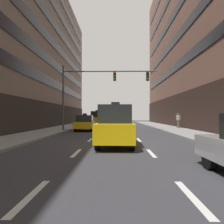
% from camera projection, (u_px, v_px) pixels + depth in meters
% --- Properties ---
extents(ground_plane, '(120.00, 120.00, 0.00)m').
position_uv_depth(ground_plane, '(114.00, 144.00, 12.32)').
color(ground_plane, '#38383D').
extents(sidewalk_left, '(3.31, 80.00, 0.14)m').
position_uv_depth(sidewalk_left, '(1.00, 142.00, 12.44)').
color(sidewalk_left, gray).
rests_on(sidewalk_left, ground).
extents(lane_stripe_l1_s2, '(0.16, 2.00, 0.01)m').
position_uv_depth(lane_stripe_l1_s2, '(31.00, 196.00, 4.35)').
color(lane_stripe_l1_s2, silver).
rests_on(lane_stripe_l1_s2, ground).
extents(lane_stripe_l1_s3, '(0.16, 2.00, 0.01)m').
position_uv_depth(lane_stripe_l1_s3, '(76.00, 153.00, 9.35)').
color(lane_stripe_l1_s3, silver).
rests_on(lane_stripe_l1_s3, ground).
extents(lane_stripe_l1_s4, '(0.16, 2.00, 0.01)m').
position_uv_depth(lane_stripe_l1_s4, '(90.00, 140.00, 14.35)').
color(lane_stripe_l1_s4, silver).
rests_on(lane_stripe_l1_s4, ground).
extents(lane_stripe_l1_s5, '(0.16, 2.00, 0.01)m').
position_uv_depth(lane_stripe_l1_s5, '(97.00, 134.00, 19.34)').
color(lane_stripe_l1_s5, silver).
rests_on(lane_stripe_l1_s5, ground).
extents(lane_stripe_l1_s6, '(0.16, 2.00, 0.01)m').
position_uv_depth(lane_stripe_l1_s6, '(101.00, 130.00, 24.34)').
color(lane_stripe_l1_s6, silver).
rests_on(lane_stripe_l1_s6, ground).
extents(lane_stripe_l1_s7, '(0.16, 2.00, 0.01)m').
position_uv_depth(lane_stripe_l1_s7, '(103.00, 127.00, 29.34)').
color(lane_stripe_l1_s7, silver).
rests_on(lane_stripe_l1_s7, ground).
extents(lane_stripe_l1_s8, '(0.16, 2.00, 0.01)m').
position_uv_depth(lane_stripe_l1_s8, '(105.00, 126.00, 34.34)').
color(lane_stripe_l1_s8, silver).
rests_on(lane_stripe_l1_s8, ground).
extents(lane_stripe_l1_s9, '(0.16, 2.00, 0.01)m').
position_uv_depth(lane_stripe_l1_s9, '(107.00, 124.00, 39.34)').
color(lane_stripe_l1_s9, silver).
rests_on(lane_stripe_l1_s9, ground).
extents(lane_stripe_l1_s10, '(0.16, 2.00, 0.01)m').
position_uv_depth(lane_stripe_l1_s10, '(108.00, 123.00, 44.34)').
color(lane_stripe_l1_s10, silver).
rests_on(lane_stripe_l1_s10, ground).
extents(lane_stripe_l2_s2, '(0.16, 2.00, 0.01)m').
position_uv_depth(lane_stripe_l2_s2, '(192.00, 197.00, 4.29)').
color(lane_stripe_l2_s2, silver).
rests_on(lane_stripe_l2_s2, ground).
extents(lane_stripe_l2_s3, '(0.16, 2.00, 0.01)m').
position_uv_depth(lane_stripe_l2_s3, '(151.00, 153.00, 9.29)').
color(lane_stripe_l2_s3, silver).
rests_on(lane_stripe_l2_s3, ground).
extents(lane_stripe_l2_s4, '(0.16, 2.00, 0.01)m').
position_uv_depth(lane_stripe_l2_s4, '(139.00, 140.00, 14.29)').
color(lane_stripe_l2_s4, silver).
rests_on(lane_stripe_l2_s4, ground).
extents(lane_stripe_l2_s5, '(0.16, 2.00, 0.01)m').
position_uv_depth(lane_stripe_l2_s5, '(133.00, 134.00, 19.29)').
color(lane_stripe_l2_s5, silver).
rests_on(lane_stripe_l2_s5, ground).
extents(lane_stripe_l2_s6, '(0.16, 2.00, 0.01)m').
position_uv_depth(lane_stripe_l2_s6, '(130.00, 130.00, 24.29)').
color(lane_stripe_l2_s6, silver).
rests_on(lane_stripe_l2_s6, ground).
extents(lane_stripe_l2_s7, '(0.16, 2.00, 0.01)m').
position_uv_depth(lane_stripe_l2_s7, '(127.00, 127.00, 29.28)').
color(lane_stripe_l2_s7, silver).
rests_on(lane_stripe_l2_s7, ground).
extents(lane_stripe_l2_s8, '(0.16, 2.00, 0.01)m').
position_uv_depth(lane_stripe_l2_s8, '(126.00, 126.00, 34.28)').
color(lane_stripe_l2_s8, silver).
rests_on(lane_stripe_l2_s8, ground).
extents(lane_stripe_l2_s9, '(0.16, 2.00, 0.01)m').
position_uv_depth(lane_stripe_l2_s9, '(124.00, 124.00, 39.28)').
color(lane_stripe_l2_s9, silver).
rests_on(lane_stripe_l2_s9, ground).
extents(lane_stripe_l2_s10, '(0.16, 2.00, 0.01)m').
position_uv_depth(lane_stripe_l2_s10, '(123.00, 123.00, 44.28)').
color(lane_stripe_l2_s10, silver).
rests_on(lane_stripe_l2_s10, ground).
extents(taxi_driving_0, '(1.91, 4.33, 1.78)m').
position_uv_depth(taxi_driving_0, '(85.00, 123.00, 22.86)').
color(taxi_driving_0, black).
rests_on(taxi_driving_0, ground).
extents(taxi_driving_1, '(1.91, 4.35, 2.26)m').
position_uv_depth(taxi_driving_1, '(116.00, 126.00, 11.36)').
color(taxi_driving_1, black).
rests_on(taxi_driving_1, ground).
extents(taxi_driving_2, '(2.05, 4.70, 2.44)m').
position_uv_depth(taxi_driving_2, '(97.00, 118.00, 36.25)').
color(taxi_driving_2, black).
rests_on(taxi_driving_2, ground).
extents(traffic_signal_0, '(9.30, 0.35, 6.38)m').
position_uv_depth(traffic_signal_0, '(96.00, 84.00, 21.84)').
color(traffic_signal_0, '#4C4C51').
rests_on(traffic_signal_0, sidewalk_left).
extents(pedestrian_0, '(0.40, 0.40, 1.74)m').
position_uv_depth(pedestrian_0, '(178.00, 119.00, 25.90)').
color(pedestrian_0, brown).
rests_on(pedestrian_0, sidewalk_right).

